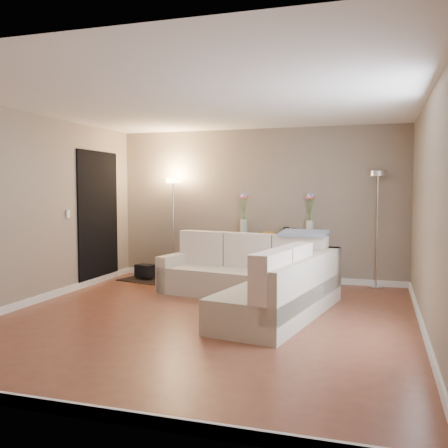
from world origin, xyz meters
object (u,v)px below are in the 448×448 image
(sectional_sofa, at_px, (256,280))
(floor_lamp_lit, at_px, (173,208))
(console_table, at_px, (271,255))
(floor_lamp_unlit, at_px, (378,206))

(sectional_sofa, relative_size, floor_lamp_lit, 1.65)
(floor_lamp_lit, bearing_deg, console_table, 4.74)
(console_table, distance_m, floor_lamp_unlit, 1.91)
(floor_lamp_unlit, bearing_deg, console_table, 178.01)
(floor_lamp_lit, xyz_separation_m, floor_lamp_unlit, (3.45, 0.08, 0.07))
(floor_lamp_unlit, bearing_deg, sectional_sofa, -133.25)
(sectional_sofa, bearing_deg, console_table, 95.21)
(sectional_sofa, distance_m, floor_lamp_unlit, 2.47)
(sectional_sofa, xyz_separation_m, floor_lamp_lit, (-1.89, 1.57, 0.91))
(sectional_sofa, xyz_separation_m, console_table, (-0.16, 1.72, 0.12))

